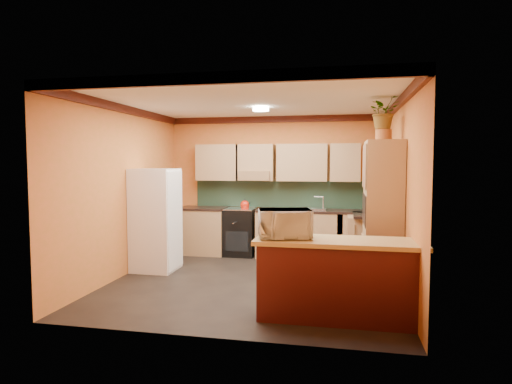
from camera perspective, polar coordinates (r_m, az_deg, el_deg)
room_shell at (r=6.62m, az=0.30°, el=6.42°), size 4.24×4.24×2.72m
base_cabinets_back at (r=8.23m, az=2.17°, el=-5.57°), size 3.65×0.60×0.88m
countertop_back at (r=8.17m, az=2.18°, el=-2.39°), size 3.65×0.62×0.04m
stove at (r=8.35m, az=-2.09°, el=-5.33°), size 0.58×0.58×0.91m
kettle at (r=8.21m, az=-1.50°, el=-1.65°), size 0.23×0.23×0.18m
sink at (r=8.08m, az=7.62°, el=-2.24°), size 0.48×0.40×0.03m
base_cabinets_right at (r=7.65m, az=15.09°, el=-6.45°), size 0.60×0.80×0.88m
countertop_right at (r=7.58m, az=15.16°, el=-3.02°), size 0.62×0.80×0.04m
fridge at (r=7.34m, az=-13.25°, el=-3.61°), size 0.68×0.66×1.70m
pantry at (r=6.20m, az=16.48°, el=-3.19°), size 0.48×0.90×2.10m
fern_pot at (r=6.21m, az=16.64°, el=7.27°), size 0.22×0.22×0.16m
fern at (r=6.24m, az=16.70°, el=10.21°), size 0.54×0.51×0.48m
breakfast_bar at (r=5.09m, az=10.88°, el=-11.68°), size 1.80×0.55×0.88m
bar_top at (r=4.98m, az=10.95°, el=-6.52°), size 1.90×0.65×0.05m
microwave at (r=4.99m, az=3.84°, el=-4.21°), size 0.68×0.54×0.33m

